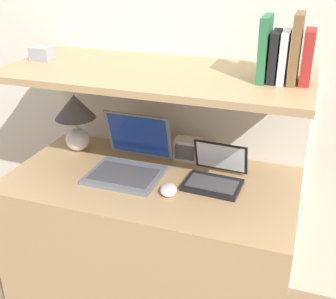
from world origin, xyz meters
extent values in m
cube|color=silver|center=(0.00, 0.74, 1.20)|extent=(6.00, 0.05, 2.40)
cube|color=tan|center=(0.00, 0.34, 0.39)|extent=(1.29, 0.68, 0.77)
cube|color=silver|center=(0.00, 0.70, 0.61)|extent=(1.29, 0.04, 1.23)
cube|color=tan|center=(0.00, 0.41, 1.24)|extent=(1.29, 0.61, 0.03)
ellipsoid|color=white|center=(-0.47, 0.50, 0.83)|extent=(0.12, 0.12, 0.12)
cylinder|color=tan|center=(-0.47, 0.50, 0.92)|extent=(0.02, 0.02, 0.06)
cone|color=#4C4C51|center=(-0.47, 0.50, 1.01)|extent=(0.20, 0.20, 0.12)
cube|color=slate|center=(-0.12, 0.31, 0.78)|extent=(0.32, 0.26, 0.02)
cube|color=#47474C|center=(-0.12, 0.30, 0.80)|extent=(0.28, 0.18, 0.00)
cube|color=slate|center=(-0.12, 0.48, 0.91)|extent=(0.32, 0.08, 0.24)
cube|color=navy|center=(-0.12, 0.48, 0.91)|extent=(0.29, 0.07, 0.21)
cube|color=black|center=(0.28, 0.36, 0.78)|extent=(0.25, 0.18, 0.02)
cube|color=#47474C|center=(0.28, 0.35, 0.80)|extent=(0.22, 0.13, 0.00)
cube|color=black|center=(0.29, 0.47, 0.87)|extent=(0.24, 0.07, 0.15)
cube|color=white|center=(0.29, 0.47, 0.87)|extent=(0.22, 0.06, 0.13)
ellipsoid|color=white|center=(0.12, 0.24, 0.79)|extent=(0.09, 0.12, 0.03)
cube|color=white|center=(0.10, 0.58, 0.83)|extent=(0.12, 0.08, 0.11)
cube|color=#59595B|center=(0.10, 0.54, 0.83)|extent=(0.10, 0.00, 0.07)
cube|color=#A82823|center=(0.60, 0.41, 1.35)|extent=(0.04, 0.13, 0.20)
cube|color=brown|center=(0.55, 0.41, 1.38)|extent=(0.03, 0.16, 0.25)
cube|color=silver|center=(0.51, 0.41, 1.35)|extent=(0.03, 0.16, 0.19)
cube|color=black|center=(0.48, 0.41, 1.35)|extent=(0.03, 0.15, 0.19)
cube|color=#2D7042|center=(0.44, 0.41, 1.37)|extent=(0.03, 0.17, 0.24)
cube|color=#99999E|center=(-0.55, 0.41, 1.28)|extent=(0.10, 0.08, 0.06)
camera|label=1|loc=(0.62, -1.20, 1.70)|focal=45.00mm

